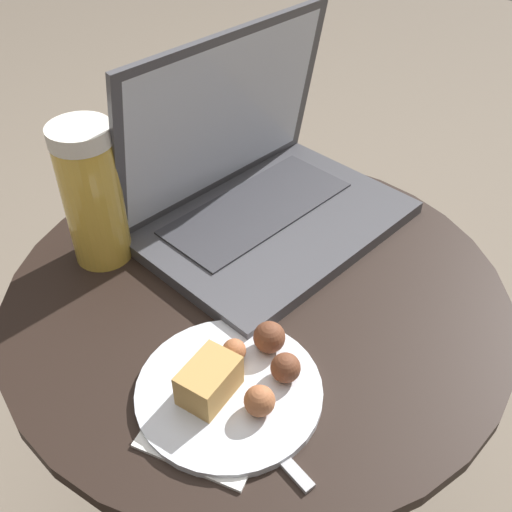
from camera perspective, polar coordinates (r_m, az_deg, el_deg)
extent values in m
plane|color=#726656|center=(1.16, 0.03, -21.99)|extent=(6.00, 6.00, 0.00)
cylinder|color=black|center=(1.15, 0.03, -21.82)|extent=(0.39, 0.39, 0.01)
cylinder|color=black|center=(0.94, 0.03, -14.70)|extent=(0.06, 0.06, 0.49)
cylinder|color=black|center=(0.75, 0.04, -3.58)|extent=(0.62, 0.62, 0.02)
cube|color=white|center=(0.63, -3.12, -13.58)|extent=(0.19, 0.15, 0.00)
cube|color=#47474C|center=(0.82, 1.94, 2.99)|extent=(0.37, 0.28, 0.02)
cube|color=#333338|center=(0.84, 0.14, 4.62)|extent=(0.28, 0.14, 0.00)
cube|color=#47474C|center=(0.81, -3.13, 13.18)|extent=(0.35, 0.09, 0.24)
cube|color=silver|center=(0.81, -2.98, 13.08)|extent=(0.32, 0.07, 0.21)
cylinder|color=gold|center=(0.76, -15.18, 4.94)|extent=(0.07, 0.07, 0.17)
cylinder|color=white|center=(0.72, -16.48, 11.04)|extent=(0.07, 0.07, 0.02)
cylinder|color=silver|center=(0.63, -2.58, -12.71)|extent=(0.19, 0.19, 0.01)
cube|color=tan|center=(0.61, -4.48, -11.73)|extent=(0.07, 0.05, 0.04)
sphere|color=brown|center=(0.62, 2.83, -10.58)|extent=(0.03, 0.03, 0.03)
sphere|color=#9E5B38|center=(0.60, 0.34, -13.62)|extent=(0.03, 0.03, 0.03)
sphere|color=#9E5B38|center=(0.64, -2.09, -8.99)|extent=(0.03, 0.03, 0.03)
sphere|color=brown|center=(0.65, 1.27, -7.74)|extent=(0.04, 0.04, 0.04)
cube|color=#B2B2B7|center=(0.60, 0.68, -16.90)|extent=(0.04, 0.14, 0.00)
cube|color=#B2B2B7|center=(0.65, -4.84, -11.20)|extent=(0.04, 0.06, 0.00)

